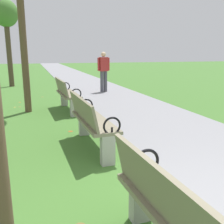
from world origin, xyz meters
name	(u,v)px	position (x,y,z in m)	size (l,w,h in m)	color
paved_walkway	(70,75)	(1.36, 18.00, 0.01)	(2.73, 44.00, 0.02)	gray
park_bench_1	(184,224)	(-0.50, 0.06, 0.49)	(0.54, 1.62, 0.90)	gray
park_bench_2	(91,121)	(-0.50, 2.85, 0.49)	(0.52, 1.61, 0.90)	gray
park_bench_3	(67,94)	(-0.50, 5.89, 0.49)	(0.54, 1.62, 0.90)	gray
tree_4	(6,17)	(-2.34, 12.07, 3.20)	(1.12, 1.12, 4.00)	#4C3D2D
pedestrian_walking	(104,70)	(1.44, 8.94, 0.93)	(0.53, 0.27, 1.62)	#4C4C56
scattered_leaves	(121,149)	(-0.05, 2.60, 0.01)	(5.06, 10.40, 0.02)	#AD6B23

